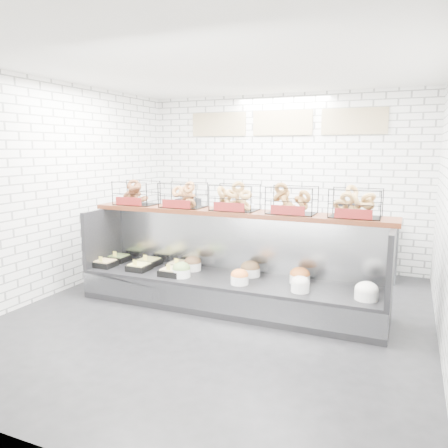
% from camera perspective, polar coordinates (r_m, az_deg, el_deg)
% --- Properties ---
extents(ground, '(5.50, 5.50, 0.00)m').
position_cam_1_polar(ground, '(5.61, -0.67, -11.75)').
color(ground, black).
rests_on(ground, ground).
extents(room_shell, '(5.02, 5.51, 3.01)m').
position_cam_1_polar(room_shell, '(5.77, 1.74, 9.78)').
color(room_shell, white).
rests_on(room_shell, ground).
extents(display_case, '(4.00, 0.90, 1.20)m').
position_cam_1_polar(display_case, '(5.80, 0.63, -7.58)').
color(display_case, black).
rests_on(display_case, ground).
extents(bagel_shelf, '(4.10, 0.50, 0.40)m').
position_cam_1_polar(bagel_shelf, '(5.73, 1.46, 3.10)').
color(bagel_shelf, '#431B0E').
rests_on(bagel_shelf, display_case).
extents(prep_counter, '(4.00, 0.60, 1.20)m').
position_cam_1_polar(prep_counter, '(7.67, 6.59, -2.22)').
color(prep_counter, '#93969B').
rests_on(prep_counter, ground).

